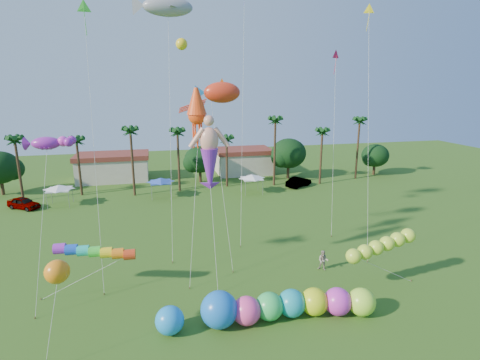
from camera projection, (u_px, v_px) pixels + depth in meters
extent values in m
plane|color=#285116|center=(276.00, 357.00, 23.45)|extent=(160.00, 160.00, 0.00)
cylinder|color=#3A2819|center=(19.00, 171.00, 54.36)|extent=(0.36, 0.36, 9.00)
cylinder|color=#3A2819|center=(79.00, 168.00, 57.13)|extent=(0.36, 0.36, 8.50)
cylinder|color=#3A2819|center=(133.00, 164.00, 56.83)|extent=(0.36, 0.36, 10.00)
cylinder|color=#3A2819|center=(179.00, 162.00, 59.38)|extent=(0.36, 0.36, 9.50)
cylinder|color=#3A2819|center=(227.00, 163.00, 62.28)|extent=(0.36, 0.36, 8.00)
cylinder|color=#3A2819|center=(275.00, 153.00, 62.73)|extent=(0.36, 0.36, 11.00)
cylinder|color=#3A2819|center=(321.00, 158.00, 63.80)|extent=(0.36, 0.36, 9.00)
cylinder|color=#3A2819|center=(357.00, 150.00, 67.27)|extent=(0.36, 0.36, 10.50)
sphere|color=#113814|center=(200.00, 159.00, 65.16)|extent=(5.46, 5.46, 5.46)
sphere|color=#113814|center=(289.00, 153.00, 67.60)|extent=(6.30, 6.30, 6.30)
sphere|color=#113814|center=(375.00, 155.00, 70.64)|extent=(5.04, 5.04, 5.04)
cube|color=beige|center=(113.00, 169.00, 67.06)|extent=(12.00, 7.00, 4.00)
cube|color=beige|center=(243.00, 163.00, 72.37)|extent=(10.00, 7.00, 4.00)
pyramid|color=white|center=(59.00, 187.00, 52.34)|extent=(3.00, 3.00, 0.60)
pyramid|color=blue|center=(161.00, 180.00, 56.38)|extent=(3.00, 3.00, 0.60)
pyramid|color=white|center=(252.00, 176.00, 58.53)|extent=(3.00, 3.00, 0.60)
imported|color=#4C4C54|center=(24.00, 203.00, 51.54)|extent=(4.97, 4.18, 1.61)
imported|color=#4C4C54|center=(299.00, 182.00, 62.81)|extent=(5.19, 4.12, 1.65)
imported|color=#A6948B|center=(323.00, 260.00, 34.32)|extent=(1.16, 1.10, 1.88)
sphere|color=#FF439A|center=(247.00, 311.00, 26.49)|extent=(2.06, 2.06, 2.06)
sphere|color=#2FCA59|center=(269.00, 306.00, 27.03)|extent=(2.06, 2.06, 2.06)
sphere|color=teal|center=(292.00, 303.00, 27.42)|extent=(2.06, 2.06, 2.06)
sphere|color=#D3EA17|center=(314.00, 302.00, 27.62)|extent=(2.06, 2.06, 2.06)
sphere|color=#DA33C8|center=(338.00, 301.00, 27.63)|extent=(2.06, 2.06, 2.06)
sphere|color=#B0FC38|center=(361.00, 302.00, 27.58)|extent=(2.06, 2.06, 2.06)
sphere|color=blue|center=(219.00, 310.00, 26.14)|extent=(2.83, 2.83, 2.63)
sphere|color=#1A8CEB|center=(170.00, 320.00, 25.48)|extent=(1.98, 1.98, 1.98)
cylinder|color=red|center=(109.00, 256.00, 29.87)|extent=(6.36, 2.15, 0.85)
cylinder|color=silver|center=(86.00, 277.00, 29.96)|extent=(7.03, 0.27, 3.29)
cylinder|color=brown|center=(41.00, 299.00, 29.68)|extent=(0.08, 0.08, 0.16)
ellipsoid|color=#B7E533|center=(353.00, 256.00, 30.16)|extent=(6.74, 3.41, 1.47)
cylinder|color=silver|center=(383.00, 269.00, 31.34)|extent=(5.96, 0.30, 3.18)
cylinder|color=brown|center=(411.00, 280.00, 32.50)|extent=(0.08, 0.08, 0.16)
sphere|color=orange|center=(57.00, 272.00, 22.28)|extent=(1.53, 1.53, 1.44)
cylinder|color=silver|center=(51.00, 322.00, 22.27)|extent=(1.08, 1.30, 5.76)
cylinder|color=silver|center=(214.00, 225.00, 30.92)|extent=(0.05, 3.37, 10.66)
cylinder|color=brown|center=(218.00, 292.00, 30.62)|extent=(0.08, 0.08, 0.16)
ellipsoid|color=red|center=(222.00, 92.00, 34.43)|extent=(5.16, 1.84, 2.13)
cylinder|color=silver|center=(228.00, 182.00, 34.24)|extent=(0.03, 4.55, 15.91)
cylinder|color=brown|center=(233.00, 272.00, 34.03)|extent=(0.08, 0.08, 0.16)
ellipsoid|color=gray|center=(168.00, 7.00, 35.64)|extent=(6.73, 4.02, 2.27)
cylinder|color=silver|center=(170.00, 135.00, 35.76)|extent=(0.93, 5.75, 23.83)
cylinder|color=brown|center=(173.00, 262.00, 35.86)|extent=(0.08, 0.08, 0.16)
cone|color=#FF4814|center=(197.00, 116.00, 31.56)|extent=(2.13, 2.13, 4.84)
cylinder|color=silver|center=(193.00, 202.00, 31.44)|extent=(1.46, 3.60, 14.07)
cylinder|color=brown|center=(190.00, 288.00, 31.30)|extent=(0.08, 0.08, 0.16)
ellipsoid|color=purple|center=(46.00, 143.00, 28.13)|extent=(4.06, 3.12, 1.39)
cylinder|color=silver|center=(41.00, 230.00, 27.71)|extent=(1.29, 3.83, 12.32)
cylinder|color=brown|center=(35.00, 318.00, 27.26)|extent=(0.08, 0.08, 0.16)
cone|color=red|center=(336.00, 55.00, 41.73)|extent=(1.27, 0.75, 1.27)
cylinder|color=silver|center=(334.00, 146.00, 41.91)|extent=(1.50, 4.45, 19.83)
cylinder|color=brown|center=(331.00, 236.00, 42.07)|extent=(0.08, 0.08, 0.16)
cone|color=yellow|center=(369.00, 10.00, 34.69)|extent=(1.14, 0.60, 1.13)
cylinder|color=silver|center=(368.00, 138.00, 35.37)|extent=(0.75, 4.49, 23.36)
cylinder|color=brown|center=(368.00, 261.00, 36.02)|extent=(0.08, 0.08, 0.16)
cone|color=green|center=(84.00, 8.00, 28.01)|extent=(1.21, 0.37, 1.19)
cylinder|color=silver|center=(94.00, 157.00, 29.20)|extent=(0.10, 3.25, 22.20)
cylinder|color=brown|center=(104.00, 294.00, 30.37)|extent=(0.08, 0.08, 0.16)
cylinder|color=silver|center=(242.00, 121.00, 38.13)|extent=(1.33, 3.84, 26.11)
cylinder|color=brown|center=(240.00, 246.00, 39.37)|extent=(0.08, 0.08, 0.16)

